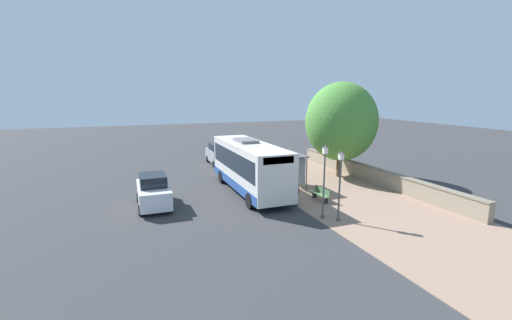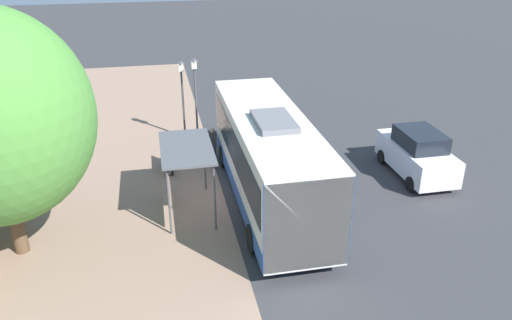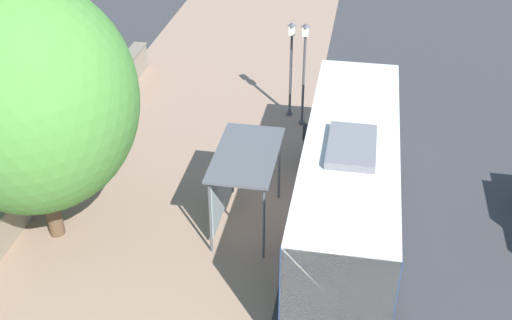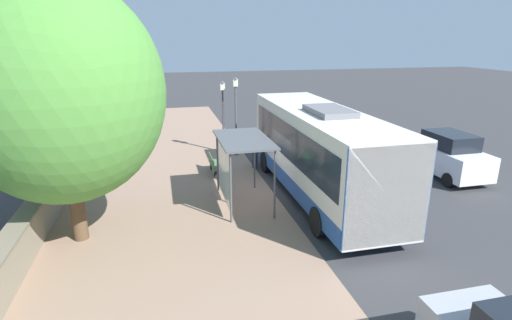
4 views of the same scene
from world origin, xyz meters
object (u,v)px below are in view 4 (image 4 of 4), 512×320
(street_lamp_near, at_px, (236,110))
(bench, at_px, (214,165))
(bus, at_px, (320,151))
(pedestrian, at_px, (255,149))
(shade_tree, at_px, (61,92))
(parked_car_far_lane, at_px, (447,155))
(bus_shelter, at_px, (239,150))
(street_lamp_far, at_px, (223,111))

(street_lamp_near, bearing_deg, bench, -119.51)
(bus, height_order, pedestrian, bus)
(shade_tree, distance_m, parked_car_far_lane, 16.32)
(shade_tree, bearing_deg, parked_car_far_lane, 9.40)
(street_lamp_near, bearing_deg, pedestrian, -79.36)
(bench, height_order, parked_car_far_lane, parked_car_far_lane)
(bench, relative_size, parked_car_far_lane, 0.41)
(pedestrian, bearing_deg, parked_car_far_lane, -20.52)
(bus_shelter, height_order, street_lamp_near, street_lamp_near)
(bus, distance_m, pedestrian, 4.63)
(pedestrian, height_order, parked_car_far_lane, parked_car_far_lane)
(bus_shelter, xyz_separation_m, street_lamp_near, (1.15, 6.68, 0.32))
(bus, height_order, bench, bus)
(street_lamp_far, height_order, shade_tree, shade_tree)
(bench, height_order, street_lamp_near, street_lamp_near)
(street_lamp_near, xyz_separation_m, street_lamp_far, (-0.59, 0.68, -0.14))
(bus, bearing_deg, bus_shelter, 179.72)
(street_lamp_near, bearing_deg, bus, -72.54)
(bench, xyz_separation_m, street_lamp_far, (1.05, 3.57, 1.91))
(street_lamp_far, xyz_separation_m, parked_car_far_lane, (9.54, -6.33, -1.39))
(bus, xyz_separation_m, pedestrian, (-1.64, 4.21, -0.99))
(bench, relative_size, street_lamp_far, 0.44)
(bench, relative_size, shade_tree, 0.22)
(bench, bearing_deg, street_lamp_near, 60.49)
(street_lamp_near, height_order, shade_tree, shade_tree)
(bus_shelter, distance_m, street_lamp_near, 6.78)
(bus_shelter, bearing_deg, street_lamp_far, 85.62)
(bus_shelter, height_order, bench, bus_shelter)
(bus_shelter, bearing_deg, pedestrian, 68.92)
(pedestrian, xyz_separation_m, street_lamp_near, (-0.47, 2.48, 1.57))
(bench, bearing_deg, street_lamp_far, 73.62)
(shade_tree, bearing_deg, street_lamp_far, 55.48)
(bus, xyz_separation_m, bench, (-3.75, 3.79, -1.48))
(bench, distance_m, parked_car_far_lane, 10.95)
(street_lamp_near, distance_m, street_lamp_far, 0.91)
(pedestrian, distance_m, bench, 2.20)
(bus_shelter, xyz_separation_m, shade_tree, (-5.57, -1.57, 2.53))
(street_lamp_near, height_order, street_lamp_far, street_lamp_near)
(bus_shelter, bearing_deg, bench, 97.35)
(parked_car_far_lane, bearing_deg, pedestrian, 159.48)
(pedestrian, relative_size, shade_tree, 0.21)
(bus_shelter, relative_size, street_lamp_near, 0.79)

